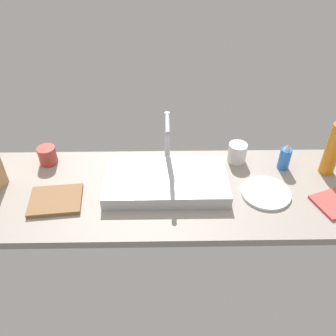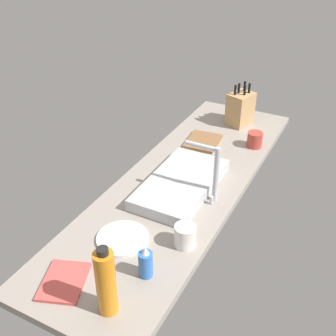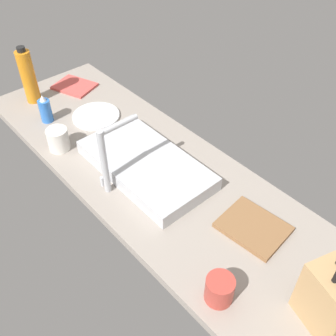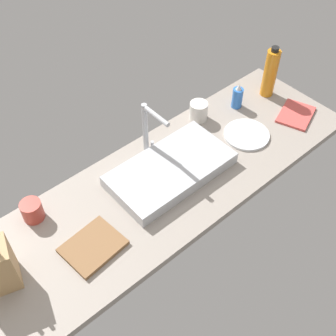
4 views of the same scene
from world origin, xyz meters
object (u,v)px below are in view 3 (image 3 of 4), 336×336
sink_basin (146,165)px  soap_bottle (45,110)px  faucet (108,154)px  coffee_mug (58,139)px  cutting_board (253,227)px  ceramic_cup (219,289)px  dinner_plate (96,116)px  knife_block (332,299)px  water_bottle (28,76)px  dish_towel (74,86)px

sink_basin → soap_bottle: 56.10cm
faucet → coffee_mug: size_ratio=2.91×
sink_basin → coffee_mug: bearing=28.4°
cutting_board → ceramic_cup: 28.68cm
cutting_board → dinner_plate: bearing=2.2°
ceramic_cup → cutting_board: bearing=-70.6°
knife_block → water_bottle: (152.33, 8.12, 2.86)cm
water_bottle → dinner_plate: (-31.08, -14.55, -12.27)cm
faucet → water_bottle: 73.08cm
ceramic_cup → sink_basin: bearing=-18.1°
knife_block → dish_towel: knife_block is taller
dish_towel → coffee_mug: 48.04cm
cutting_board → coffee_mug: bearing=18.7°
knife_block → coffee_mug: size_ratio=2.73×
soap_bottle → dish_towel: (16.71, -24.03, -5.11)cm
sink_basin → ceramic_cup: (-55.50, 18.14, 1.42)cm
coffee_mug → soap_bottle: bearing=-15.5°
knife_block → coffee_mug: bearing=25.7°
coffee_mug → ceramic_cup: bearing=-179.9°
soap_bottle → dinner_plate: 22.07cm
dinner_plate → ceramic_cup: bearing=166.6°
knife_block → dish_towel: bearing=12.2°
sink_basin → dinner_plate: bearing=-7.0°
water_bottle → dish_towel: water_bottle is taller
faucet → dish_towel: bearing=-20.9°
sink_basin → faucet: faucet is taller
sink_basin → dinner_plate: sink_basin is taller
cutting_board → dinner_plate: cutting_board is taller
sink_basin → knife_block: size_ratio=2.09×
knife_block → dinner_plate: bearing=14.0°
sink_basin → soap_bottle: bearing=12.9°
faucet → cutting_board: (-46.95, -24.04, -15.44)cm
water_bottle → dinner_plate: size_ratio=1.28×
coffee_mug → dish_towel: bearing=-38.5°
dish_towel → water_bottle: bearing=83.6°
dinner_plate → cutting_board: bearing=-177.8°
ceramic_cup → dinner_plate: bearing=-13.4°
faucet → dinner_plate: 49.06cm
dinner_plate → coffee_mug: size_ratio=2.28×
cutting_board → knife_block: bearing=163.1°
sink_basin → ceramic_cup: ceramic_cup is taller
cutting_board → soap_bottle: soap_bottle is taller
sink_basin → dinner_plate: 42.95cm
soap_bottle → water_bottle: water_bottle is taller
water_bottle → faucet: bearing=175.3°
cutting_board → dinner_plate: size_ratio=1.00×
sink_basin → ceramic_cup: size_ratio=6.24×
soap_bottle → coffee_mug: bearing=164.5°
sink_basin → dish_towel: 72.28cm
dinner_plate → ceramic_cup: (-98.07, 23.40, 3.65)cm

